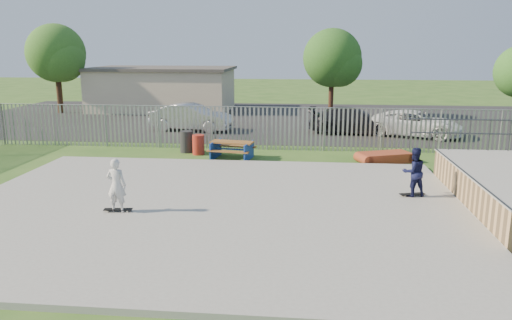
# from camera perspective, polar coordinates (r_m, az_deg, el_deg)

# --- Properties ---
(ground) EXTENTS (120.00, 120.00, 0.00)m
(ground) POSITION_cam_1_polar(r_m,az_deg,el_deg) (14.88, -5.35, -5.75)
(ground) COLOR #30591E
(ground) RESTS_ON ground
(concrete_slab) EXTENTS (15.00, 12.00, 0.15)m
(concrete_slab) POSITION_cam_1_polar(r_m,az_deg,el_deg) (14.86, -5.35, -5.47)
(concrete_slab) COLOR gray
(concrete_slab) RESTS_ON ground
(fence) EXTENTS (26.04, 16.02, 2.00)m
(fence) POSITION_cam_1_polar(r_m,az_deg,el_deg) (18.87, 0.24, 1.46)
(fence) COLOR gray
(fence) RESTS_ON ground
(picnic_table) EXTENTS (2.01, 1.75, 0.76)m
(picnic_table) POSITION_cam_1_polar(r_m,az_deg,el_deg) (21.41, -2.75, 1.15)
(picnic_table) COLOR brown
(picnic_table) RESTS_ON ground
(funbox) EXTENTS (2.25, 1.67, 0.40)m
(funbox) POSITION_cam_1_polar(r_m,az_deg,el_deg) (21.52, 14.54, 0.30)
(funbox) COLOR maroon
(funbox) RESTS_ON ground
(trash_bin_red) EXTENTS (0.53, 0.53, 0.88)m
(trash_bin_red) POSITION_cam_1_polar(r_m,az_deg,el_deg) (22.40, -6.60, 1.74)
(trash_bin_red) COLOR maroon
(trash_bin_red) RESTS_ON ground
(trash_bin_grey) EXTENTS (0.59, 0.59, 0.98)m
(trash_bin_grey) POSITION_cam_1_polar(r_m,az_deg,el_deg) (22.94, -7.95, 2.09)
(trash_bin_grey) COLOR #232325
(trash_bin_grey) RESTS_ON ground
(parking_lot) EXTENTS (40.00, 18.00, 0.02)m
(parking_lot) POSITION_cam_1_polar(r_m,az_deg,el_deg) (33.28, 0.93, 4.73)
(parking_lot) COLOR black
(parking_lot) RESTS_ON ground
(car_silver) EXTENTS (4.85, 2.26, 1.54)m
(car_silver) POSITION_cam_1_polar(r_m,az_deg,el_deg) (28.68, -7.41, 4.87)
(car_silver) COLOR #B4B3B8
(car_silver) RESTS_ON parking_lot
(car_dark) EXTENTS (5.07, 2.37, 1.43)m
(car_dark) POSITION_cam_1_polar(r_m,az_deg,el_deg) (28.04, 11.09, 4.45)
(car_dark) COLOR black
(car_dark) RESTS_ON parking_lot
(car_white) EXTENTS (5.42, 3.81, 1.37)m
(car_white) POSITION_cam_1_polar(r_m,az_deg,el_deg) (27.98, 17.71, 4.00)
(car_white) COLOR white
(car_white) RESTS_ON parking_lot
(building) EXTENTS (10.40, 6.40, 3.20)m
(building) POSITION_cam_1_polar(r_m,az_deg,el_deg) (38.50, -10.60, 8.02)
(building) COLOR beige
(building) RESTS_ON ground
(tree_left) EXTENTS (4.08, 4.08, 6.30)m
(tree_left) POSITION_cam_1_polar(r_m,az_deg,el_deg) (38.61, -21.89, 11.25)
(tree_left) COLOR #3E2718
(tree_left) RESTS_ON ground
(tree_mid) EXTENTS (3.82, 3.82, 5.89)m
(tree_mid) POSITION_cam_1_polar(r_m,az_deg,el_deg) (33.66, 8.71, 11.44)
(tree_mid) COLOR #3E2419
(tree_mid) RESTS_ON ground
(skateboard_a) EXTENTS (0.82, 0.42, 0.08)m
(skateboard_a) POSITION_cam_1_polar(r_m,az_deg,el_deg) (16.44, 17.41, -3.80)
(skateboard_a) COLOR black
(skateboard_a) RESTS_ON concrete_slab
(skateboard_b) EXTENTS (0.82, 0.28, 0.08)m
(skateboard_b) POSITION_cam_1_polar(r_m,az_deg,el_deg) (14.77, -15.48, -5.55)
(skateboard_b) COLOR black
(skateboard_b) RESTS_ON concrete_slab
(skater_navy) EXTENTS (0.89, 0.77, 1.55)m
(skater_navy) POSITION_cam_1_polar(r_m,az_deg,el_deg) (16.25, 17.58, -1.31)
(skater_navy) COLOR #121539
(skater_navy) RESTS_ON concrete_slab
(skater_white) EXTENTS (0.59, 0.41, 1.55)m
(skater_white) POSITION_cam_1_polar(r_m,az_deg,el_deg) (14.56, -15.65, -2.80)
(skater_white) COLOR silver
(skater_white) RESTS_ON concrete_slab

